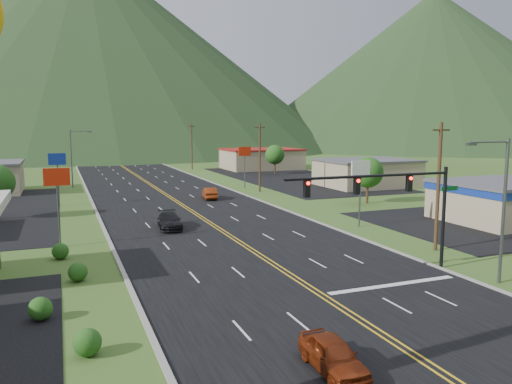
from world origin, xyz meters
name	(u,v)px	position (x,y,z in m)	size (l,w,h in m)	color
traffic_signal	(396,194)	(6.48, 14.00, 5.33)	(13.10, 0.43, 7.00)	black
streetlight_east	(501,201)	(11.18, 10.00, 5.18)	(3.28, 0.25, 9.00)	#59595E
streetlight_west	(73,155)	(-11.68, 70.00, 5.18)	(3.28, 0.25, 9.00)	#59595E
building_east_mid	(367,173)	(32.00, 55.00, 2.16)	(14.40, 11.40, 4.30)	tan
building_east_far	(261,159)	(28.00, 90.00, 2.26)	(16.40, 12.40, 4.50)	tan
pole_sign_west_a	(57,185)	(-14.00, 30.00, 5.05)	(2.00, 0.18, 6.40)	#59595E
pole_sign_west_b	(57,164)	(-14.00, 52.00, 5.05)	(2.00, 0.18, 6.40)	#59595E
pole_sign_east_a	(360,175)	(13.00, 28.00, 5.05)	(2.00, 0.18, 6.40)	#59595E
pole_sign_east_b	(245,156)	(13.00, 60.00, 5.05)	(2.00, 0.18, 6.40)	#59595E
tree_east_a	(368,172)	(22.00, 40.00, 3.89)	(3.84, 3.84, 5.82)	#382314
tree_east_b	(275,155)	(26.00, 78.00, 3.89)	(3.84, 3.84, 5.82)	#382314
utility_pole_a	(438,186)	(13.50, 18.00, 5.13)	(1.60, 0.28, 10.00)	#382314
utility_pole_b	(260,157)	(13.50, 55.00, 5.13)	(1.60, 0.28, 10.00)	#382314
utility_pole_c	(192,146)	(13.50, 95.00, 5.13)	(1.60, 0.28, 10.00)	#382314
utility_pole_d	(158,141)	(13.50, 135.00, 5.13)	(1.60, 0.28, 10.00)	#382314
mountain_n	(88,48)	(0.00, 220.00, 42.50)	(220.00, 220.00, 85.00)	#1C3719
mountain_ne	(432,69)	(147.84, 176.19, 35.00)	(180.00, 180.00, 70.00)	#1C3719
car_red_near	(333,356)	(-3.96, 3.92, 0.68)	(1.60, 3.99, 1.36)	maroon
car_dark_mid	(170,221)	(-4.29, 33.73, 0.73)	(2.04, 5.01, 1.45)	black
car_red_far	(210,193)	(4.62, 50.70, 0.75)	(1.58, 4.53, 1.49)	maroon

